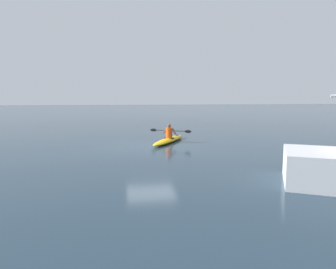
{
  "coord_description": "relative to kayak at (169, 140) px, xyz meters",
  "views": [
    {
      "loc": [
        1.54,
        14.95,
        2.55
      ],
      "look_at": [
        -0.44,
        2.9,
        0.99
      ],
      "focal_mm": 31.59,
      "sensor_mm": 36.0,
      "label": 1
    }
  ],
  "objects": [
    {
      "name": "kayaker",
      "position": [
        -0.0,
        -0.0,
        0.46
      ],
      "size": [
        2.18,
        1.29,
        0.79
      ],
      "color": "#E04C14",
      "rests_on": "kayak"
    },
    {
      "name": "kayak",
      "position": [
        0.0,
        0.0,
        0.0
      ],
      "size": [
        2.73,
        4.04,
        0.25
      ],
      "color": "#EAB214",
      "rests_on": "ground"
    },
    {
      "name": "ground_plane",
      "position": [
        1.2,
        1.35,
        -0.13
      ],
      "size": [
        160.0,
        160.0,
        0.0
      ],
      "primitive_type": "plane",
      "color": "#233847"
    }
  ]
}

